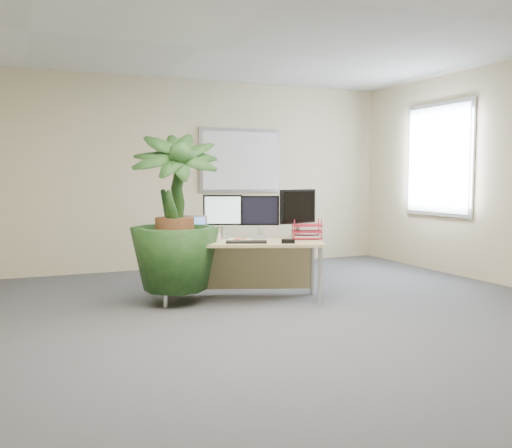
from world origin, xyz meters
name	(u,v)px	position (x,y,z in m)	size (l,w,h in m)	color
floor	(286,345)	(0.00, 0.00, 0.00)	(8.00, 8.00, 0.00)	#45464A
back_wall	(161,174)	(0.00, 4.00, 1.35)	(7.00, 0.04, 2.70)	beige
whiteboard	(241,161)	(1.20, 3.97, 1.55)	(1.30, 0.04, 0.95)	#A2A2A7
window	(438,160)	(3.47, 2.30, 1.55)	(0.04, 1.30, 1.55)	#A2A2A7
desk	(243,252)	(0.32, 1.69, 0.51)	(1.81, 1.27, 0.64)	tan
floor_plant	(175,232)	(-0.42, 1.74, 0.75)	(0.84, 0.84, 1.50)	#143413
monitor_left	(223,213)	(0.18, 1.94, 0.91)	(0.41, 0.20, 0.48)	silver
monitor_right	(260,214)	(0.55, 1.77, 0.91)	(0.41, 0.19, 0.47)	silver
monitor_dark	(298,210)	(0.94, 1.61, 0.95)	(0.48, 0.22, 0.54)	silver
laptop	(190,234)	(-0.21, 1.90, 0.70)	(0.45, 0.43, 0.26)	silver
keyboard	(246,242)	(0.25, 1.43, 0.65)	(0.42, 0.14, 0.02)	black
coffee_mug	(217,237)	(0.01, 1.66, 0.69)	(0.12, 0.08, 0.09)	white
spiral_notebook	(240,241)	(0.25, 1.61, 0.65)	(0.25, 0.19, 0.01)	white
orange_pen	(240,239)	(0.26, 1.63, 0.66)	(0.01, 0.01, 0.15)	#DE4B18
yellow_highlighter	(258,241)	(0.42, 1.51, 0.65)	(0.02, 0.02, 0.12)	yellow
water_bottle	(179,227)	(-0.27, 2.11, 0.77)	(0.07, 0.07, 0.26)	silver
letter_tray	(307,233)	(1.00, 1.52, 0.71)	(0.38, 0.34, 0.15)	#A8142A
stapler	(288,241)	(0.62, 1.22, 0.66)	(0.14, 0.04, 0.05)	black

